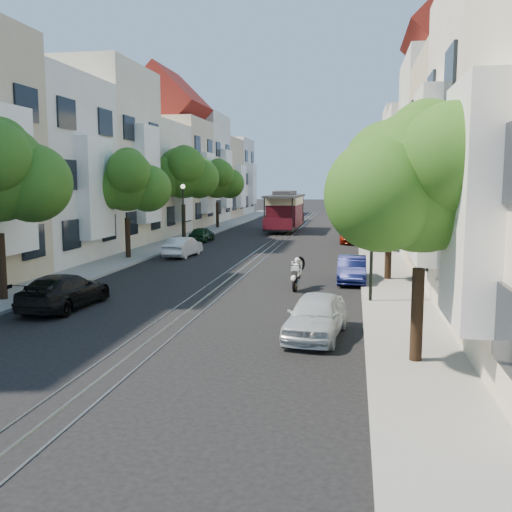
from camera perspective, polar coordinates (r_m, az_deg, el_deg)
The scene contains 26 objects.
ground at distance 45.57m, azimuth 2.59°, elevation 1.82°, with size 200.00×200.00×0.00m, color black.
sidewalk_east at distance 45.24m, azimuth 11.74°, elevation 1.71°, with size 2.50×80.00×0.12m, color gray.
sidewalk_west at distance 47.01m, azimuth -6.22°, elevation 2.03°, with size 2.50×80.00×0.12m, color gray.
rail_left at distance 45.64m, azimuth 1.91°, elevation 1.85°, with size 0.06×80.00×0.02m, color gray.
rail_slot at distance 45.57m, azimuth 2.59°, elevation 1.84°, with size 0.06×80.00×0.02m, color gray.
rail_right at distance 45.50m, azimuth 3.28°, elevation 1.82°, with size 0.06×80.00×0.02m, color gray.
lane_line at distance 45.57m, azimuth 2.59°, elevation 1.83°, with size 0.08×80.00×0.01m, color tan.
townhouses_east at distance 45.35m, azimuth 17.82°, elevation 8.01°, with size 7.75×72.00×12.00m.
townhouses_west at distance 48.21m, azimuth -11.67°, elevation 8.03°, with size 7.75×72.00×11.76m.
tree_e_a at distance 14.07m, azimuth 16.52°, elevation 6.87°, with size 4.72×3.87×6.27m.
tree_e_b at distance 26.03m, azimuth 13.46°, elevation 7.84°, with size 4.93×4.08×6.68m.
tree_e_c at distance 37.01m, azimuth 12.37°, elevation 7.49°, with size 4.84×3.99×6.52m.
tree_e_d at distance 48.00m, azimuth 11.79°, elevation 7.78°, with size 5.01×4.16×6.85m.
tree_w_b at distance 33.50m, azimuth -12.77°, elevation 7.16°, with size 4.72×3.87×6.27m.
tree_w_c at distance 43.88m, azimuth -7.26°, elevation 8.18°, with size 5.13×4.28×7.09m.
tree_w_d at distance 54.49m, azimuth -3.85°, elevation 7.58°, with size 4.84×3.99×6.52m.
lamp_east at distance 21.07m, azimuth 11.54°, elevation 2.89°, with size 0.32×0.32×4.16m.
lamp_west at distance 40.82m, azimuth -7.30°, elevation 5.12°, with size 0.32×0.32×4.16m.
sportbike_rider at distance 23.74m, azimuth 4.09°, elevation -1.55°, with size 0.52×1.76×1.37m.
cable_car at distance 51.57m, azimuth 2.90°, elevation 4.66°, with size 2.90×8.68×3.31m.
parked_car_e_near at distance 16.60m, azimuth 6.00°, elevation -5.95°, with size 1.49×3.70×1.26m, color silver.
parked_car_e_mid at distance 25.76m, azimuth 9.56°, elevation -1.32°, with size 1.24×3.55×1.17m, color #0B1039.
parked_car_e_far at distance 42.18m, azimuth 9.66°, elevation 2.04°, with size 1.87×4.05×1.12m, color maroon.
parked_car_w_near at distance 21.27m, azimuth -18.61°, elevation -3.35°, with size 1.74×4.29×1.24m, color black.
parked_car_w_mid at distance 34.33m, azimuth -7.32°, elevation 0.92°, with size 1.26×3.60×1.19m, color silver.
parked_car_w_far at distance 42.79m, azimuth -5.43°, elevation 2.18°, with size 1.31×3.26×1.11m, color #15361C.
Camera 1 is at (5.63, -17.00, 4.47)m, focal length 40.00 mm.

